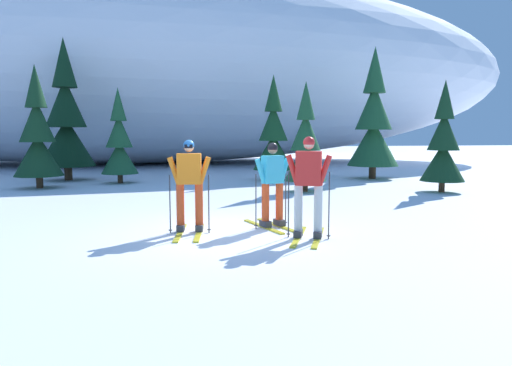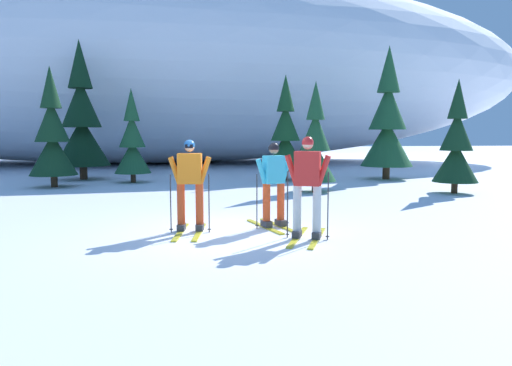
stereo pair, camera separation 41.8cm
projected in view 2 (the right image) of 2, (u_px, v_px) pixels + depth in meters
The scene contains 12 objects.
ground_plane at pixel (223, 233), 8.95m from camera, with size 120.00×120.00×0.00m, color white.
skier_red_jacket at pixel (307, 185), 8.33m from camera, with size 1.09×1.78×1.82m.
skier_orange_jacket at pixel (190, 183), 8.98m from camera, with size 0.83×1.64×1.76m.
skier_cyan_jacket at pixel (274, 184), 9.40m from camera, with size 0.85×1.66×1.70m.
pine_tree_far_left at pixel (52, 137), 16.52m from camera, with size 1.63×1.63×4.22m.
pine_tree_left at pixel (82, 121), 19.28m from camera, with size 2.19×2.19×5.67m.
pine_tree_center_left at pixel (132, 143), 18.13m from camera, with size 1.39×1.39×3.60m.
pine_tree_center at pixel (285, 136), 18.99m from camera, with size 1.63×1.63×4.22m.
pine_tree_center_right at pixel (315, 146), 15.18m from camera, with size 1.37×1.37×3.55m.
pine_tree_right at pixel (387, 124), 19.37m from camera, with size 2.10×2.10×5.43m.
pine_tree_far_right at pixel (456, 146), 14.82m from camera, with size 1.38×1.38×3.58m.
snow_ridge_background at pixel (141, 71), 29.98m from camera, with size 50.65×20.43×11.66m, color white.
Camera 2 is at (-0.58, -8.81, 1.87)m, focal length 33.23 mm.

